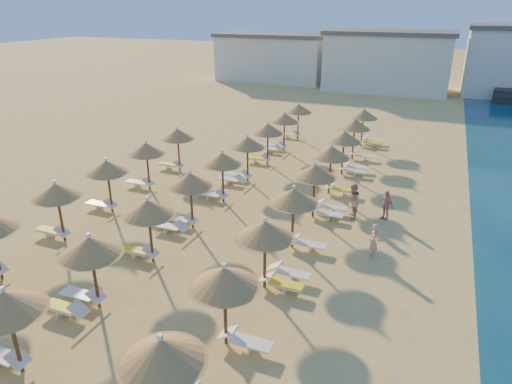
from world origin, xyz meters
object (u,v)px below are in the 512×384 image
at_px(parasol_row_east, 294,197).
at_px(beachgoer_b, 352,201).
at_px(parasol_row_west, 190,181).
at_px(beachgoer_c, 386,205).
at_px(beachgoer_a, 373,241).

bearing_deg(parasol_row_east, beachgoer_b, 64.93).
bearing_deg(parasol_row_west, beachgoer_c, 27.85).
bearing_deg(beachgoer_b, beachgoer_c, 96.07).
height_order(beachgoer_b, beachgoer_a, beachgoer_b).
bearing_deg(beachgoer_b, beachgoer_a, 11.76).
bearing_deg(parasol_row_east, beachgoer_c, 52.62).
bearing_deg(parasol_row_west, beachgoer_a, 2.67).
xyz_separation_m(parasol_row_east, beachgoer_c, (3.53, 4.62, -1.70)).
relative_size(parasol_row_east, parasol_row_west, 1.00).
distance_m(parasol_row_west, beachgoer_b, 8.35).
height_order(parasol_row_east, beachgoer_b, parasol_row_east).
bearing_deg(beachgoer_b, parasol_row_west, -72.51).
height_order(parasol_row_east, beachgoer_a, parasol_row_east).
bearing_deg(beachgoer_c, parasol_row_east, -89.94).
bearing_deg(beachgoer_a, beachgoer_c, 166.41).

